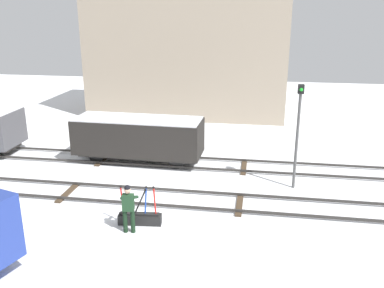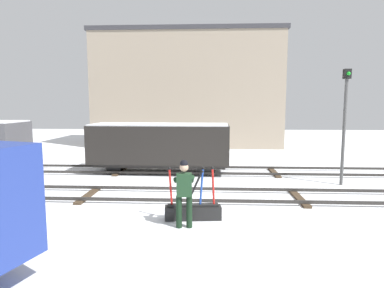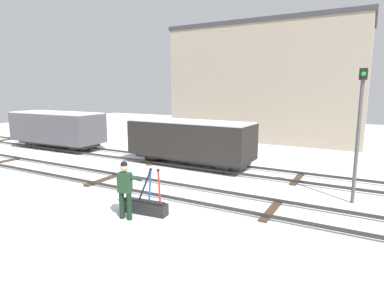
{
  "view_description": "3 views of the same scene",
  "coord_description": "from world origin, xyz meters",
  "px_view_note": "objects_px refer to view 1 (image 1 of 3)",
  "views": [
    {
      "loc": [
        4.04,
        -14.67,
        7.2
      ],
      "look_at": [
        1.24,
        2.61,
        1.55
      ],
      "focal_mm": 38.9,
      "sensor_mm": 36.0,
      "label": 1
    },
    {
      "loc": [
        0.53,
        -10.56,
        3.09
      ],
      "look_at": [
        -0.12,
        2.36,
        1.53
      ],
      "focal_mm": 30.55,
      "sensor_mm": 36.0,
      "label": 2
    },
    {
      "loc": [
        5.94,
        -9.52,
        3.76
      ],
      "look_at": [
        -0.33,
        1.86,
        1.54
      ],
      "focal_mm": 30.07,
      "sensor_mm": 36.0,
      "label": 3
    }
  ],
  "objects_px": {
    "switch_lever_frame": "(140,217)",
    "signal_post": "(298,127)",
    "freight_car_mid_siding": "(138,137)",
    "rail_worker": "(128,206)"
  },
  "relations": [
    {
      "from": "switch_lever_frame",
      "to": "signal_post",
      "type": "height_order",
      "value": "signal_post"
    },
    {
      "from": "switch_lever_frame",
      "to": "rail_worker",
      "type": "height_order",
      "value": "rail_worker"
    },
    {
      "from": "switch_lever_frame",
      "to": "freight_car_mid_siding",
      "type": "relative_size",
      "value": 0.25
    },
    {
      "from": "signal_post",
      "to": "freight_car_mid_siding",
      "type": "bearing_deg",
      "value": 164.79
    },
    {
      "from": "switch_lever_frame",
      "to": "freight_car_mid_siding",
      "type": "xyz_separation_m",
      "value": [
        -1.79,
        6.09,
        1.05
      ]
    },
    {
      "from": "rail_worker",
      "to": "signal_post",
      "type": "relative_size",
      "value": 0.39
    },
    {
      "from": "switch_lever_frame",
      "to": "rail_worker",
      "type": "distance_m",
      "value": 0.96
    },
    {
      "from": "signal_post",
      "to": "freight_car_mid_siding",
      "type": "relative_size",
      "value": 0.7
    },
    {
      "from": "switch_lever_frame",
      "to": "rail_worker",
      "type": "bearing_deg",
      "value": -114.47
    },
    {
      "from": "rail_worker",
      "to": "freight_car_mid_siding",
      "type": "relative_size",
      "value": 0.28
    }
  ]
}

